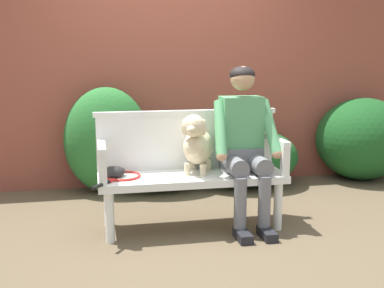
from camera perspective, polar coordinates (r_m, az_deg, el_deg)
ground_plane at (r=4.09m, az=0.00°, el=-9.82°), size 40.00×40.00×0.00m
brick_garden_fence at (r=5.41m, az=-3.39°, el=6.65°), size 8.00×0.30×2.12m
hedge_bush_mid_left at (r=5.06m, az=-10.02°, el=0.43°), size 0.87×0.59×1.10m
hedge_bush_mid_right at (r=5.30m, az=6.36°, el=-1.56°), size 1.17×0.86×0.64m
hedge_bush_far_left at (r=5.09m, az=-4.21°, el=-1.57°), size 1.08×0.76×0.71m
hedge_bush_far_right at (r=5.87m, az=19.51°, el=0.57°), size 1.08×0.94×0.94m
garden_bench at (r=3.97m, az=0.00°, el=-4.46°), size 1.52×0.50×0.46m
bench_backrest at (r=4.11m, az=-0.61°, el=0.60°), size 1.56×0.06×0.50m
bench_armrest_left_end at (r=3.75m, az=-10.57°, el=-1.38°), size 0.06×0.50×0.28m
bench_armrest_right_end at (r=4.04m, az=10.32°, el=-0.53°), size 0.06×0.50×0.28m
person_seated at (r=4.00m, az=6.12°, el=0.49°), size 0.56×0.65×1.33m
dog_on_bench at (r=3.92m, az=0.60°, el=0.07°), size 0.37×0.49×0.50m
tennis_racket at (r=3.88m, az=-8.42°, el=-3.84°), size 0.45×0.55×0.03m
baseball_glove at (r=3.88m, az=-9.38°, el=-3.30°), size 0.28×0.26×0.09m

